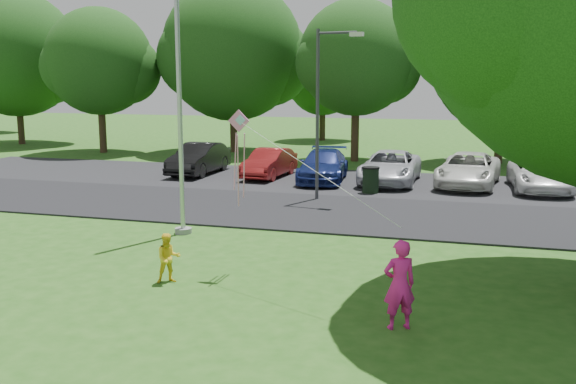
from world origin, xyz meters
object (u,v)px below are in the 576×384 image
(street_lamp, at_px, (324,99))
(woman, at_px, (399,285))
(kite, at_px, (242,143))
(trash_can, at_px, (371,181))
(child_yellow, at_px, (168,258))
(flagpole, at_px, (179,92))

(street_lamp, relative_size, woman, 3.73)
(woman, xyz_separation_m, kite, (-3.91, 2.40, 2.26))
(street_lamp, height_order, trash_can, street_lamp)
(kite, bearing_deg, child_yellow, -141.71)
(flagpole, distance_m, trash_can, 9.80)
(trash_can, distance_m, woman, 13.87)
(street_lamp, height_order, kite, street_lamp)
(woman, bearing_deg, street_lamp, -97.80)
(child_yellow, bearing_deg, kite, 3.27)
(woman, bearing_deg, child_yellow, -40.87)
(kite, bearing_deg, street_lamp, 91.28)
(woman, bearing_deg, trash_can, -106.25)
(trash_can, bearing_deg, woman, -79.01)
(woman, distance_m, child_yellow, 5.46)
(flagpole, bearing_deg, child_yellow, -68.68)
(child_yellow, bearing_deg, woman, -48.82)
(child_yellow, bearing_deg, flagpole, 76.12)
(flagpole, bearing_deg, kite, -46.21)
(flagpole, xyz_separation_m, trash_can, (4.35, 8.00, -3.62))
(flagpole, relative_size, child_yellow, 8.78)
(flagpole, distance_m, street_lamp, 6.77)
(trash_can, relative_size, child_yellow, 0.96)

